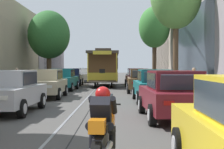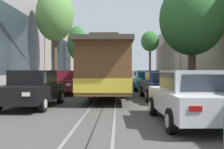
{
  "view_description": "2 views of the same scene",
  "coord_description": "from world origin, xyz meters",
  "px_view_note": "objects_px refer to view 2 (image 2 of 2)",
  "views": [
    {
      "loc": [
        1.02,
        -2.44,
        1.7
      ],
      "look_at": [
        0.76,
        24.64,
        1.11
      ],
      "focal_mm": 54.03,
      "sensor_mm": 36.0,
      "label": 1
    },
    {
      "loc": [
        -0.66,
        42.76,
        1.57
      ],
      "look_at": [
        0.3,
        3.67,
        0.98
      ],
      "focal_mm": 41.64,
      "sensor_mm": 36.0,
      "label": 2
    }
  ],
  "objects_px": {
    "pedestrian_on_right_pavement": "(194,79)",
    "fire_hydrant": "(86,78)",
    "parked_car_silver_second_left": "(136,77)",
    "parked_car_teal_mid_right": "(86,77)",
    "parked_car_yellow_near_right": "(95,75)",
    "cable_car_trolley": "(107,69)",
    "parked_car_beige_mid_left": "(139,78)",
    "parked_car_navy_fifth_left": "(161,85)",
    "street_tree_kerb_left_near": "(150,42)",
    "parked_car_brown_fourth_right": "(79,79)",
    "parked_car_teal_fourth_left": "(146,80)",
    "motorcycle_with_rider": "(109,77)",
    "parked_car_maroon_fifth_right": "(66,82)",
    "parked_car_maroon_second_right": "(91,76)",
    "street_tree_kerb_right_second": "(55,15)",
    "street_tree_kerb_right_near": "(77,44)",
    "parked_car_orange_near_left": "(133,76)",
    "parked_car_black_sixth_right": "(33,88)",
    "pedestrian_on_left_pavement": "(47,77)",
    "street_tree_kerb_left_second": "(192,18)",
    "parked_car_white_sixth_left": "(190,96)"
  },
  "relations": [
    {
      "from": "pedestrian_on_right_pavement",
      "to": "fire_hydrant",
      "type": "relative_size",
      "value": 1.95
    },
    {
      "from": "parked_car_silver_second_left",
      "to": "parked_car_teal_mid_right",
      "type": "relative_size",
      "value": 1.0
    },
    {
      "from": "parked_car_yellow_near_right",
      "to": "cable_car_trolley",
      "type": "distance_m",
      "value": 26.46
    },
    {
      "from": "parked_car_beige_mid_left",
      "to": "parked_car_navy_fifth_left",
      "type": "relative_size",
      "value": 1.0
    },
    {
      "from": "parked_car_navy_fifth_left",
      "to": "street_tree_kerb_left_near",
      "type": "relative_size",
      "value": 0.62
    },
    {
      "from": "parked_car_brown_fourth_right",
      "to": "pedestrian_on_right_pavement",
      "type": "relative_size",
      "value": 2.68
    },
    {
      "from": "parked_car_teal_fourth_left",
      "to": "motorcycle_with_rider",
      "type": "relative_size",
      "value": 2.21
    },
    {
      "from": "parked_car_teal_fourth_left",
      "to": "street_tree_kerb_left_near",
      "type": "distance_m",
      "value": 16.6
    },
    {
      "from": "parked_car_maroon_fifth_right",
      "to": "street_tree_kerb_left_near",
      "type": "distance_m",
      "value": 21.13
    },
    {
      "from": "parked_car_maroon_second_right",
      "to": "parked_car_brown_fourth_right",
      "type": "height_order",
      "value": "same"
    },
    {
      "from": "street_tree_kerb_right_second",
      "to": "pedestrian_on_right_pavement",
      "type": "relative_size",
      "value": 5.43
    },
    {
      "from": "parked_car_navy_fifth_left",
      "to": "street_tree_kerb_right_near",
      "type": "bearing_deg",
      "value": -69.8
    },
    {
      "from": "parked_car_orange_near_left",
      "to": "parked_car_black_sixth_right",
      "type": "distance_m",
      "value": 28.88
    },
    {
      "from": "parked_car_orange_near_left",
      "to": "street_tree_kerb_right_near",
      "type": "relative_size",
      "value": 0.56
    },
    {
      "from": "parked_car_navy_fifth_left",
      "to": "parked_car_yellow_near_right",
      "type": "height_order",
      "value": "same"
    },
    {
      "from": "parked_car_silver_second_left",
      "to": "pedestrian_on_left_pavement",
      "type": "xyz_separation_m",
      "value": [
        8.9,
        8.73,
        0.14
      ]
    },
    {
      "from": "cable_car_trolley",
      "to": "parked_car_teal_mid_right",
      "type": "bearing_deg",
      "value": -78.38
    },
    {
      "from": "cable_car_trolley",
      "to": "street_tree_kerb_right_near",
      "type": "bearing_deg",
      "value": -76.81
    },
    {
      "from": "pedestrian_on_right_pavement",
      "to": "parked_car_beige_mid_left",
      "type": "bearing_deg",
      "value": -61.87
    },
    {
      "from": "parked_car_navy_fifth_left",
      "to": "motorcycle_with_rider",
      "type": "distance_m",
      "value": 25.57
    },
    {
      "from": "parked_car_maroon_fifth_right",
      "to": "street_tree_kerb_left_second",
      "type": "bearing_deg",
      "value": 164.15
    },
    {
      "from": "street_tree_kerb_right_second",
      "to": "motorcycle_with_rider",
      "type": "bearing_deg",
      "value": -104.18
    },
    {
      "from": "street_tree_kerb_left_second",
      "to": "fire_hydrant",
      "type": "distance_m",
      "value": 27.16
    },
    {
      "from": "parked_car_silver_second_left",
      "to": "parked_car_white_sixth_left",
      "type": "relative_size",
      "value": 1.0
    },
    {
      "from": "parked_car_yellow_near_right",
      "to": "parked_car_maroon_second_right",
      "type": "height_order",
      "value": "same"
    },
    {
      "from": "street_tree_kerb_left_second",
      "to": "motorcycle_with_rider",
      "type": "bearing_deg",
      "value": -76.86
    },
    {
      "from": "street_tree_kerb_right_near",
      "to": "parked_car_black_sixth_right",
      "type": "bearing_deg",
      "value": 94.83
    },
    {
      "from": "street_tree_kerb_left_near",
      "to": "motorcycle_with_rider",
      "type": "height_order",
      "value": "street_tree_kerb_left_near"
    },
    {
      "from": "parked_car_silver_second_left",
      "to": "pedestrian_on_left_pavement",
      "type": "bearing_deg",
      "value": 44.44
    },
    {
      "from": "street_tree_kerb_right_second",
      "to": "parked_car_yellow_near_right",
      "type": "bearing_deg",
      "value": -96.38
    },
    {
      "from": "parked_car_navy_fifth_left",
      "to": "pedestrian_on_left_pavement",
      "type": "xyz_separation_m",
      "value": [
        8.97,
        -9.65,
        0.14
      ]
    },
    {
      "from": "pedestrian_on_left_pavement",
      "to": "parked_car_maroon_second_right",
      "type": "bearing_deg",
      "value": -106.62
    },
    {
      "from": "parked_car_orange_near_left",
      "to": "pedestrian_on_left_pavement",
      "type": "bearing_deg",
      "value": 60.15
    },
    {
      "from": "parked_car_beige_mid_left",
      "to": "street_tree_kerb_left_near",
      "type": "relative_size",
      "value": 0.62
    },
    {
      "from": "parked_car_maroon_fifth_right",
      "to": "cable_car_trolley",
      "type": "xyz_separation_m",
      "value": [
        -2.86,
        2.9,
        0.86
      ]
    },
    {
      "from": "pedestrian_on_left_pavement",
      "to": "parked_car_white_sixth_left",
      "type": "bearing_deg",
      "value": 118.45
    },
    {
      "from": "parked_car_teal_mid_right",
      "to": "parked_car_yellow_near_right",
      "type": "bearing_deg",
      "value": -89.65
    },
    {
      "from": "parked_car_beige_mid_left",
      "to": "street_tree_kerb_left_near",
      "type": "height_order",
      "value": "street_tree_kerb_left_near"
    },
    {
      "from": "parked_car_teal_mid_right",
      "to": "parked_car_silver_second_left",
      "type": "bearing_deg",
      "value": -146.09
    },
    {
      "from": "cable_car_trolley",
      "to": "street_tree_kerb_left_second",
      "type": "bearing_deg",
      "value": -172.0
    },
    {
      "from": "street_tree_kerb_left_second",
      "to": "pedestrian_on_right_pavement",
      "type": "relative_size",
      "value": 4.13
    },
    {
      "from": "parked_car_silver_second_left",
      "to": "parked_car_yellow_near_right",
      "type": "bearing_deg",
      "value": -53.44
    },
    {
      "from": "parked_car_maroon_second_right",
      "to": "parked_car_teal_fourth_left",
      "type": "bearing_deg",
      "value": 112.96
    },
    {
      "from": "parked_car_beige_mid_left",
      "to": "parked_car_teal_mid_right",
      "type": "distance_m",
      "value": 6.13
    },
    {
      "from": "parked_car_yellow_near_right",
      "to": "cable_car_trolley",
      "type": "relative_size",
      "value": 0.48
    },
    {
      "from": "street_tree_kerb_right_near",
      "to": "street_tree_kerb_left_second",
      "type": "bearing_deg",
      "value": 115.24
    },
    {
      "from": "parked_car_orange_near_left",
      "to": "parked_car_teal_mid_right",
      "type": "distance_m",
      "value": 12.09
    },
    {
      "from": "parked_car_white_sixth_left",
      "to": "motorcycle_with_rider",
      "type": "xyz_separation_m",
      "value": [
        3.6,
        -31.84,
        -0.15
      ]
    },
    {
      "from": "parked_car_orange_near_left",
      "to": "parked_car_yellow_near_right",
      "type": "relative_size",
      "value": 1.0
    },
    {
      "from": "parked_car_silver_second_left",
      "to": "pedestrian_on_right_pavement",
      "type": "xyz_separation_m",
      "value": [
        -3.47,
        12.78,
        0.12
      ]
    }
  ]
}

